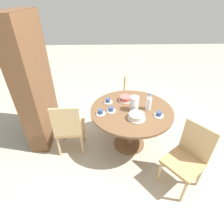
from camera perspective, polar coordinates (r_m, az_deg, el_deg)
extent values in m
plane|color=#B2A893|center=(3.07, 5.58, -10.30)|extent=(14.00, 14.00, 0.00)
cylinder|color=brown|center=(3.06, 5.59, -10.10)|extent=(0.51, 0.51, 0.03)
cylinder|color=brown|center=(2.84, 5.97, -5.20)|extent=(0.14, 0.14, 0.65)
cylinder|color=brown|center=(2.63, 6.41, 0.56)|extent=(1.24, 1.24, 0.04)
cylinder|color=tan|center=(3.06, -9.17, -5.90)|extent=(0.03, 0.03, 0.39)
cylinder|color=tan|center=(3.13, -15.78, -6.02)|extent=(0.03, 0.03, 0.39)
cylinder|color=tan|center=(2.80, -9.70, -10.66)|extent=(0.03, 0.03, 0.39)
cylinder|color=tan|center=(2.87, -16.99, -10.66)|extent=(0.03, 0.03, 0.39)
cube|color=tan|center=(2.82, -13.48, -4.99)|extent=(0.43, 0.43, 0.04)
cube|color=tan|center=(2.51, -14.84, -3.30)|extent=(0.04, 0.40, 0.47)
cylinder|color=tan|center=(2.52, 15.27, -18.34)|extent=(0.03, 0.03, 0.39)
cylinder|color=tan|center=(2.44, 22.35, -23.00)|extent=(0.03, 0.03, 0.39)
cylinder|color=tan|center=(2.74, 20.10, -14.11)|extent=(0.03, 0.03, 0.39)
cylinder|color=tan|center=(2.66, 26.68, -18.10)|extent=(0.03, 0.03, 0.39)
cube|color=tan|center=(2.42, 22.21, -15.14)|extent=(0.59, 0.59, 0.04)
cube|color=tan|center=(2.39, 26.08, -8.48)|extent=(0.34, 0.26, 0.47)
cylinder|color=tan|center=(3.55, 9.82, 0.33)|extent=(0.03, 0.03, 0.39)
cylinder|color=tan|center=(3.86, 10.00, 3.27)|extent=(0.03, 0.03, 0.39)
cylinder|color=tan|center=(3.56, 4.04, 0.90)|extent=(0.03, 0.03, 0.39)
cylinder|color=tan|center=(3.87, 4.67, 3.79)|extent=(0.03, 0.03, 0.39)
cube|color=tan|center=(3.60, 7.38, 5.04)|extent=(0.50, 0.50, 0.04)
cube|color=tan|center=(3.49, 4.43, 9.01)|extent=(0.40, 0.11, 0.47)
cube|color=brown|center=(3.32, -21.65, 11.50)|extent=(0.04, 0.28, 1.99)
cube|color=brown|center=(2.59, -26.92, 3.86)|extent=(0.04, 0.28, 1.99)
cube|color=brown|center=(2.90, -21.57, 8.33)|extent=(0.90, 0.02, 1.99)
cube|color=brown|center=(3.45, -20.24, -6.46)|extent=(0.83, 0.27, 0.04)
cube|color=brown|center=(3.23, -21.56, -1.33)|extent=(0.83, 0.27, 0.04)
cube|color=brown|center=(3.03, -23.12, 4.80)|extent=(0.83, 0.27, 0.04)
cube|color=brown|center=(2.87, -24.91, 11.69)|extent=(0.83, 0.27, 0.04)
cube|color=brown|center=(2.77, -26.99, 19.22)|extent=(0.83, 0.27, 0.04)
cube|color=brown|center=(2.71, -29.29, 26.80)|extent=(0.83, 0.27, 0.04)
cube|color=orange|center=(3.53, -19.50, -1.64)|extent=(0.31, 0.21, 0.31)
cube|color=black|center=(3.17, -21.70, -7.55)|extent=(0.31, 0.21, 0.24)
cube|color=black|center=(3.32, -20.79, 3.28)|extent=(0.36, 0.21, 0.29)
cube|color=#234793|center=(2.94, -23.29, -1.09)|extent=(0.36, 0.21, 0.33)
cube|color=gold|center=(3.18, -22.16, 10.01)|extent=(0.29, 0.21, 0.32)
cube|color=#B72D28|center=(2.74, -25.16, 4.57)|extent=(0.29, 0.21, 0.24)
cube|color=gold|center=(3.05, -23.70, 16.11)|extent=(0.30, 0.21, 0.25)
cube|color=#703384|center=(2.59, -27.43, 12.82)|extent=(0.30, 0.21, 0.30)
cube|color=#234793|center=(2.97, -25.72, 23.82)|extent=(0.30, 0.21, 0.31)
cube|color=teal|center=(2.50, -30.00, 21.25)|extent=(0.30, 0.21, 0.31)
cylinder|color=silver|center=(2.55, 7.26, 2.73)|extent=(0.13, 0.13, 0.22)
cone|color=silver|center=(2.49, 7.46, 5.08)|extent=(0.12, 0.12, 0.02)
sphere|color=silver|center=(2.48, 7.49, 5.48)|extent=(0.02, 0.02, 0.02)
cylinder|color=silver|center=(2.62, 11.83, 2.74)|extent=(0.08, 0.08, 0.19)
cylinder|color=silver|center=(2.56, 12.14, 5.07)|extent=(0.04, 0.04, 0.05)
cylinder|color=#2D5184|center=(2.54, 12.23, 5.72)|extent=(0.04, 0.04, 0.01)
cylinder|color=silver|center=(2.44, 7.96, -2.03)|extent=(0.25, 0.25, 0.01)
cylinder|color=silver|center=(2.41, 8.03, -1.28)|extent=(0.22, 0.22, 0.07)
cylinder|color=silver|center=(2.83, 4.35, 3.88)|extent=(0.21, 0.21, 0.01)
cylinder|color=#C65651|center=(2.81, 4.38, 4.53)|extent=(0.18, 0.18, 0.06)
cylinder|color=silver|center=(2.51, -3.73, -0.50)|extent=(0.14, 0.14, 0.01)
cylinder|color=#334775|center=(2.49, -3.76, 0.13)|extent=(0.08, 0.08, 0.06)
cylinder|color=silver|center=(2.78, -1.32, 3.26)|extent=(0.14, 0.14, 0.01)
cylinder|color=#334775|center=(2.76, -1.33, 3.85)|extent=(0.08, 0.08, 0.06)
cylinder|color=silver|center=(2.55, 14.96, -1.18)|extent=(0.14, 0.14, 0.01)
cylinder|color=#334775|center=(2.53, 15.07, -0.56)|extent=(0.08, 0.08, 0.06)
cylinder|color=silver|center=(2.57, -0.31, 0.39)|extent=(0.14, 0.14, 0.01)
cylinder|color=#334775|center=(2.55, -0.31, 1.01)|extent=(0.08, 0.08, 0.06)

